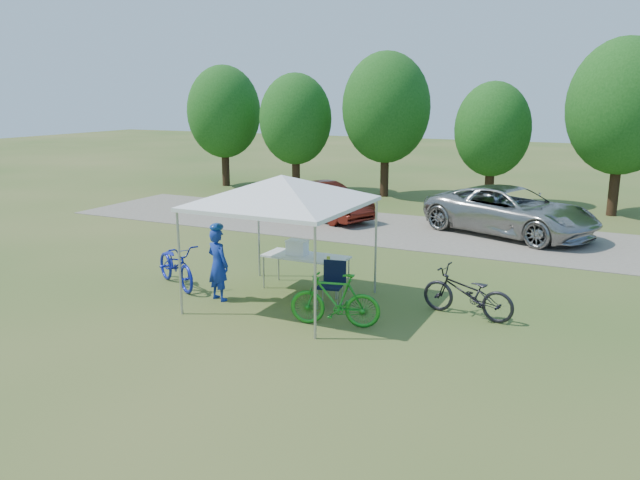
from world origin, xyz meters
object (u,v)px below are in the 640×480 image
(cyclist, at_px, (218,265))
(minivan, at_px, (511,211))
(sedan, at_px, (324,201))
(bike_green, at_px, (335,300))
(cooler, at_px, (297,247))
(folding_table, at_px, (306,257))
(bike_dark, at_px, (467,293))
(bike_blue, at_px, (176,265))
(folding_chair, at_px, (332,280))

(cyclist, height_order, minivan, cyclist)
(sedan, bearing_deg, cyclist, -145.78)
(cyclist, distance_m, bike_green, 2.92)
(bike_green, bearing_deg, cooler, -149.08)
(bike_green, height_order, minivan, minivan)
(cyclist, bearing_deg, folding_table, -115.76)
(bike_dark, relative_size, minivan, 0.35)
(bike_blue, xyz_separation_m, minivan, (5.99, 8.87, 0.25))
(cooler, bearing_deg, folding_chair, -31.49)
(folding_chair, bearing_deg, sedan, 105.75)
(cooler, bearing_deg, bike_dark, -2.99)
(folding_table, xyz_separation_m, folding_chair, (1.01, -0.75, -0.18))
(cyclist, bearing_deg, bike_green, -170.00)
(cyclist, bearing_deg, minivan, -99.73)
(bike_blue, bearing_deg, minivan, -3.67)
(bike_green, distance_m, bike_dark, 2.68)
(folding_table, xyz_separation_m, cyclist, (-1.34, -1.48, 0.04))
(bike_blue, bearing_deg, bike_dark, -51.78)
(folding_chair, relative_size, cyclist, 0.60)
(folding_table, bearing_deg, cyclist, -132.18)
(minivan, bearing_deg, cooler, 177.61)
(folding_chair, bearing_deg, bike_blue, 174.42)
(cooler, xyz_separation_m, cyclist, (-1.13, -1.48, -0.17))
(cyclist, relative_size, bike_blue, 0.80)
(cooler, xyz_separation_m, bike_blue, (-2.57, -1.10, -0.45))
(sedan, bearing_deg, bike_green, -130.29)
(cyclist, height_order, bike_dark, cyclist)
(bike_dark, bearing_deg, cooler, -84.16)
(minivan, bearing_deg, sedan, 114.10)
(cooler, xyz_separation_m, bike_dark, (3.92, -0.20, -0.46))
(bike_green, bearing_deg, bike_dark, 113.33)
(cooler, bearing_deg, folding_table, -0.00)
(minivan, distance_m, sedan, 6.33)
(folding_table, height_order, bike_blue, bike_blue)
(minivan, xyz_separation_m, sedan, (-6.32, -0.30, -0.11))
(bike_blue, bearing_deg, cyclist, -74.45)
(bike_green, bearing_deg, sedan, -166.72)
(cyclist, relative_size, bike_dark, 0.84)
(folding_table, bearing_deg, sedan, 112.65)
(cyclist, xyz_separation_m, bike_blue, (-1.44, 0.38, -0.27))
(bike_blue, distance_m, bike_green, 4.39)
(folding_chair, height_order, minivan, minivan)
(cooler, distance_m, cyclist, 1.87)
(bike_dark, bearing_deg, folding_chair, -69.72)
(cooler, distance_m, bike_green, 2.57)
(minivan, bearing_deg, folding_chair, -173.09)
(cyclist, relative_size, sedan, 0.40)
(bike_green, bearing_deg, bike_blue, -112.66)
(folding_table, distance_m, cyclist, 2.00)
(folding_chair, distance_m, cooler, 1.49)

